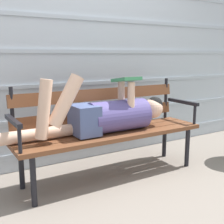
# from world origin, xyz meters

# --- Properties ---
(ground_plane) EXTENTS (12.00, 12.00, 0.00)m
(ground_plane) POSITION_xyz_m (0.00, 0.00, 0.00)
(ground_plane) COLOR gray
(house_siding) EXTENTS (5.20, 0.08, 2.27)m
(house_siding) POSITION_xyz_m (0.00, 0.69, 1.13)
(house_siding) COLOR #B2BCC6
(house_siding) RESTS_ON ground
(park_bench) EXTENTS (1.76, 0.45, 0.85)m
(park_bench) POSITION_xyz_m (0.00, 0.16, 0.47)
(park_bench) COLOR brown
(park_bench) RESTS_ON ground
(reclining_person) EXTENTS (1.75, 0.28, 0.54)m
(reclining_person) POSITION_xyz_m (-0.07, 0.09, 0.59)
(reclining_person) COLOR #514784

